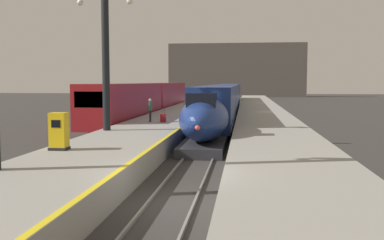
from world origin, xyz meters
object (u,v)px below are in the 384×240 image
Objects in this scene: rolling_suitcase at (163,118)px; ticket_machine_yellow at (59,133)px; highspeed_train_main at (224,99)px; station_column_mid at (105,43)px; regional_train_adjacent at (149,98)px; passenger_near_edge at (150,108)px.

rolling_suitcase is 0.61× the size of ticket_machine_yellow.
station_column_mid is (-5.90, -24.06, 4.27)m from highspeed_train_main.
station_column_mid reaches higher than ticket_machine_yellow.
station_column_mid is 5.33× the size of ticket_machine_yellow.
regional_train_adjacent is 29.07m from ticket_machine_yellow.
ticket_machine_yellow is at bearing -99.96° from highspeed_train_main.
regional_train_adjacent is 22.87× the size of ticket_machine_yellow.
regional_train_adjacent reaches higher than highspeed_train_main.
station_column_mid is 7.71m from rolling_suitcase.
station_column_mid reaches higher than passenger_near_edge.
highspeed_train_main is 8.53m from regional_train_adjacent.
ticket_machine_yellow is at bearing -84.97° from regional_train_adjacent.
passenger_near_edge reaches higher than ticket_machine_yellow.
highspeed_train_main is 35.74× the size of ticket_machine_yellow.
regional_train_adjacent is at bearing 102.93° from passenger_near_edge.
rolling_suitcase is at bearing -73.90° from regional_train_adjacent.
passenger_near_edge is (-4.51, -18.30, 0.09)m from highspeed_train_main.
station_column_mid reaches higher than highspeed_train_main.
highspeed_train_main is at bearing 18.18° from regional_train_adjacent.
rolling_suitcase is at bearing 66.38° from station_column_mid.
passenger_near_edge is 1.06× the size of ticket_machine_yellow.
ticket_machine_yellow is at bearing -94.47° from passenger_near_edge.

